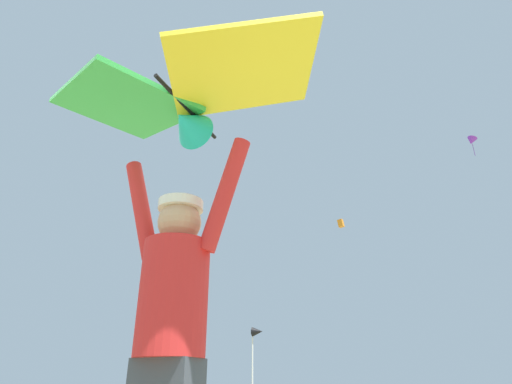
# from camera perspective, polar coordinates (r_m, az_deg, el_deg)

# --- Properties ---
(kite_flyer_person) EXTENTS (0.81, 0.34, 1.92)m
(kite_flyer_person) POSITION_cam_1_polar(r_m,az_deg,el_deg) (2.19, -11.27, -17.80)
(kite_flyer_person) COLOR #424751
(kite_flyer_person) RESTS_ON ground
(held_stunt_kite) EXTENTS (1.82, 0.96, 0.40)m
(held_stunt_kite) POSITION_cam_1_polar(r_m,az_deg,el_deg) (2.62, -9.79, 12.26)
(held_stunt_kite) COLOR black
(distant_kite_orange_low_right) EXTENTS (0.60, 0.53, 0.76)m
(distant_kite_orange_low_right) POSITION_cam_1_polar(r_m,az_deg,el_deg) (39.27, 11.23, -4.12)
(distant_kite_orange_low_right) COLOR orange
(distant_kite_purple_mid_left) EXTENTS (1.04, 0.90, 1.89)m
(distant_kite_purple_mid_left) POSITION_cam_1_polar(r_m,az_deg,el_deg) (40.83, 26.78, 6.08)
(distant_kite_purple_mid_left) COLOR purple
(distant_kite_blue_mid_right) EXTENTS (0.70, 0.66, 0.83)m
(distant_kite_blue_mid_right) POSITION_cam_1_polar(r_m,az_deg,el_deg) (27.47, -7.43, -12.99)
(distant_kite_blue_mid_right) COLOR blue
(marker_flag) EXTENTS (0.30, 0.24, 2.14)m
(marker_flag) POSITION_cam_1_polar(r_m,az_deg,el_deg) (11.76, 0.08, -18.92)
(marker_flag) COLOR silver
(marker_flag) RESTS_ON ground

